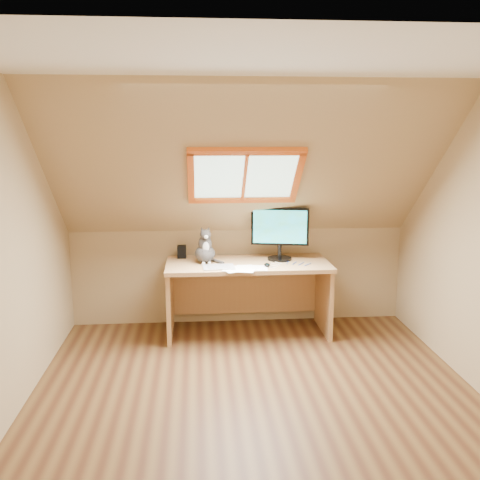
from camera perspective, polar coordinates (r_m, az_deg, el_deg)
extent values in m
plane|color=brown|center=(4.28, 1.76, -16.57)|extent=(3.50, 3.50, 0.00)
cube|color=tan|center=(2.20, 7.10, -10.15)|extent=(3.50, 0.02, 2.40)
cube|color=tan|center=(4.06, -23.51, -1.00)|extent=(0.02, 3.50, 2.40)
cube|color=tan|center=(5.72, -0.16, -3.85)|extent=(3.50, 0.02, 1.00)
cube|color=silver|center=(3.03, 3.77, 18.87)|extent=(3.50, 1.95, 0.02)
cube|color=tan|center=(4.76, 0.57, 7.73)|extent=(3.50, 1.56, 1.41)
cube|color=#B2E0CC|center=(4.84, 0.49, 6.96)|extent=(0.90, 0.53, 0.48)
cube|color=#E24715|center=(4.84, 0.49, 6.96)|extent=(1.02, 0.64, 0.59)
cube|color=tan|center=(5.31, 0.85, -2.61)|extent=(1.62, 0.71, 0.04)
cube|color=tan|center=(5.40, -7.48, -6.55)|extent=(0.04, 0.64, 0.70)
cube|color=tan|center=(5.54, 8.94, -6.13)|extent=(0.04, 0.64, 0.70)
cube|color=tan|center=(5.72, 0.53, -5.41)|extent=(1.52, 0.03, 0.49)
cylinder|color=black|center=(5.43, 4.24, -2.00)|extent=(0.24, 0.24, 0.02)
cylinder|color=black|center=(5.41, 4.25, -1.20)|extent=(0.04, 0.04, 0.13)
cube|color=black|center=(5.36, 4.29, 1.46)|extent=(0.57, 0.15, 0.38)
cube|color=#1A90D4|center=(5.33, 4.28, 1.41)|extent=(0.52, 0.11, 0.33)
ellipsoid|color=#3F3A38|center=(5.30, -3.76, -1.47)|extent=(0.23, 0.27, 0.17)
ellipsoid|color=#3F3A38|center=(5.27, -3.75, -0.44)|extent=(0.15, 0.15, 0.19)
ellipsoid|color=silver|center=(5.22, -3.66, -0.78)|extent=(0.07, 0.04, 0.11)
ellipsoid|color=#3F3A38|center=(5.21, -3.70, 0.60)|extent=(0.12, 0.11, 0.10)
sphere|color=silver|center=(5.17, -3.63, 0.33)|extent=(0.04, 0.04, 0.04)
cone|color=#3F3A38|center=(5.21, -4.09, 1.14)|extent=(0.05, 0.05, 0.06)
cone|color=#3F3A38|center=(5.22, -3.38, 1.17)|extent=(0.05, 0.05, 0.06)
cube|color=black|center=(5.52, -6.23, -1.25)|extent=(0.09, 0.09, 0.13)
cube|color=#B2B2B7|center=(5.10, -2.29, -2.91)|extent=(0.31, 0.23, 0.01)
ellipsoid|color=black|center=(5.15, 2.91, -2.66)|extent=(0.07, 0.11, 0.03)
cube|color=white|center=(5.05, 0.27, -3.10)|extent=(0.33, 0.27, 0.00)
cube|color=white|center=(5.05, 0.27, -3.09)|extent=(0.32, 0.24, 0.00)
cube|color=white|center=(5.05, 0.27, -3.07)|extent=(0.35, 0.30, 0.00)
cube|color=white|center=(5.05, 0.27, -3.05)|extent=(0.34, 0.28, 0.00)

